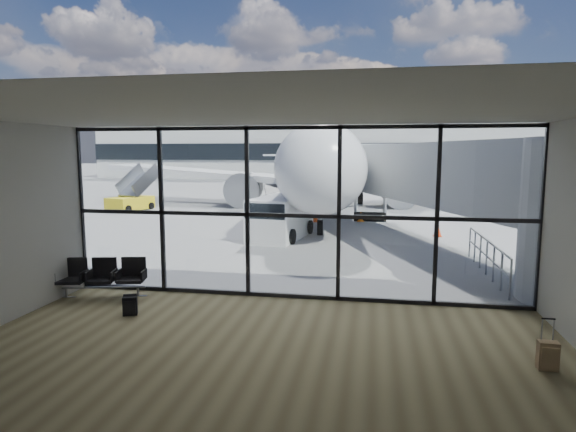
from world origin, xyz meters
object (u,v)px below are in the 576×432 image
(airliner, at_px, (321,162))
(mobile_stairs, at_px, (131,201))
(seating_row, at_px, (103,275))
(belt_loader, at_px, (275,203))
(backpack, at_px, (130,306))
(suitcase, at_px, (548,355))
(service_van, at_px, (280,217))

(airliner, relative_size, mobile_stairs, 10.28)
(airliner, bearing_deg, seating_row, -102.98)
(airliner, bearing_deg, mobile_stairs, -155.09)
(belt_loader, bearing_deg, mobile_stairs, 166.72)
(airliner, xyz_separation_m, belt_loader, (-2.22, -6.62, -2.52))
(backpack, xyz_separation_m, suitcase, (8.67, -1.41, 0.04))
(mobile_stairs, bearing_deg, backpack, -45.56)
(backpack, bearing_deg, seating_row, 115.45)
(service_van, bearing_deg, airliner, 97.79)
(seating_row, distance_m, mobile_stairs, 20.40)
(suitcase, bearing_deg, seating_row, 165.89)
(airliner, relative_size, service_van, 8.75)
(suitcase, relative_size, airliner, 0.02)
(suitcase, relative_size, service_van, 0.20)
(service_van, distance_m, belt_loader, 9.70)
(airliner, height_order, mobile_stairs, airliner)
(suitcase, height_order, service_van, service_van)
(service_van, xyz_separation_m, belt_loader, (-2.17, 9.44, -0.39))
(backpack, distance_m, airliner, 27.12)
(airliner, xyz_separation_m, mobile_stairs, (-11.98, -7.23, -2.49))
(airliner, distance_m, mobile_stairs, 14.22)
(seating_row, relative_size, belt_loader, 0.59)
(mobile_stairs, bearing_deg, airliner, 47.63)
(seating_row, relative_size, backpack, 4.67)
(airliner, bearing_deg, suitcase, -82.09)
(belt_loader, relative_size, mobile_stairs, 1.01)
(mobile_stairs, bearing_deg, belt_loader, 20.10)
(suitcase, height_order, belt_loader, belt_loader)
(seating_row, bearing_deg, backpack, -55.37)
(seating_row, relative_size, mobile_stairs, 0.60)
(seating_row, distance_m, service_van, 9.97)
(belt_loader, xyz_separation_m, mobile_stairs, (-9.77, -0.61, 0.02))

